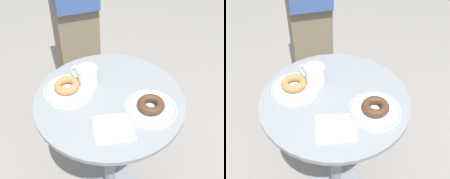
% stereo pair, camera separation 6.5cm
% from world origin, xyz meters
% --- Properties ---
extents(cafe_table, '(0.62, 0.62, 0.76)m').
position_xyz_m(cafe_table, '(0.00, 0.00, 0.50)').
color(cafe_table, slate).
rests_on(cafe_table, ground).
extents(plate_left, '(0.20, 0.20, 0.01)m').
position_xyz_m(plate_left, '(-0.17, -0.01, 0.77)').
color(plate_left, white).
rests_on(plate_left, cafe_table).
extents(plate_right, '(0.20, 0.20, 0.01)m').
position_xyz_m(plate_right, '(0.17, -0.03, 0.77)').
color(plate_right, white).
rests_on(plate_right, cafe_table).
extents(donut_cinnamon, '(0.14, 0.14, 0.03)m').
position_xyz_m(donut_cinnamon, '(-0.18, -0.00, 0.79)').
color(donut_cinnamon, '#A36B3D').
rests_on(donut_cinnamon, plate_left).
extents(donut_chocolate, '(0.14, 0.14, 0.03)m').
position_xyz_m(donut_chocolate, '(0.17, -0.03, 0.79)').
color(donut_chocolate, '#422819').
rests_on(donut_chocolate, plate_right).
extents(paper_napkin, '(0.18, 0.18, 0.01)m').
position_xyz_m(paper_napkin, '(0.06, -0.15, 0.76)').
color(paper_napkin, white).
rests_on(paper_napkin, cafe_table).
extents(coffee_mug, '(0.12, 0.08, 0.09)m').
position_xyz_m(coffee_mug, '(-0.11, 0.06, 0.80)').
color(coffee_mug, white).
rests_on(coffee_mug, cafe_table).
extents(person_figure, '(0.39, 0.44, 1.70)m').
position_xyz_m(person_figure, '(-0.36, 0.56, 0.85)').
color(person_figure, brown).
rests_on(person_figure, ground).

